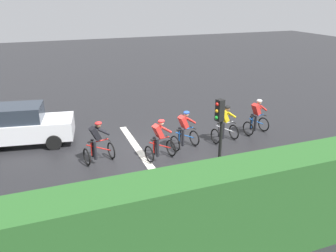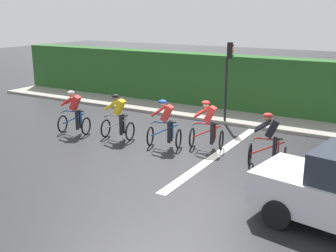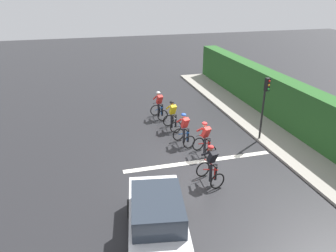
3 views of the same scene
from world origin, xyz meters
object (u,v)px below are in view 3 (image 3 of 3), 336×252
(cyclist_mid, at_px, (184,130))
(car_white, at_px, (157,219))
(cyclist_fourth, at_px, (205,140))
(traffic_light_near_crossing, at_px, (265,100))
(cyclist_lead, at_px, (159,106))
(cyclist_second, at_px, (172,116))
(cyclist_trailing, at_px, (211,166))

(cyclist_mid, height_order, car_white, car_white)
(cyclist_fourth, bearing_deg, traffic_light_near_crossing, 12.18)
(cyclist_lead, bearing_deg, cyclist_second, -80.70)
(cyclist_second, height_order, car_white, car_white)
(cyclist_second, xyz_separation_m, car_white, (-2.84, -8.30, 0.08))
(cyclist_fourth, bearing_deg, cyclist_trailing, -105.22)
(cyclist_fourth, distance_m, traffic_light_near_crossing, 3.71)
(cyclist_trailing, relative_size, car_white, 0.38)
(car_white, relative_size, traffic_light_near_crossing, 1.29)
(cyclist_lead, distance_m, traffic_light_near_crossing, 6.31)
(cyclist_mid, height_order, traffic_light_near_crossing, traffic_light_near_crossing)
(cyclist_trailing, xyz_separation_m, traffic_light_near_crossing, (3.98, 3.03, 1.43))
(cyclist_trailing, bearing_deg, traffic_light_near_crossing, 37.28)
(cyclist_lead, xyz_separation_m, cyclist_second, (0.30, -1.84, 0.00))
(car_white, distance_m, traffic_light_near_crossing, 9.04)
(cyclist_trailing, distance_m, car_white, 3.96)
(cyclist_second, height_order, cyclist_trailing, same)
(cyclist_lead, xyz_separation_m, cyclist_mid, (0.36, -3.80, 0.00))
(cyclist_second, height_order, cyclist_mid, same)
(cyclist_mid, relative_size, car_white, 0.38)
(cyclist_lead, distance_m, cyclist_fourth, 5.20)
(cyclist_lead, relative_size, cyclist_fourth, 1.00)
(cyclist_mid, relative_size, cyclist_fourth, 1.00)
(traffic_light_near_crossing, bearing_deg, cyclist_lead, 134.46)
(cyclist_fourth, height_order, cyclist_trailing, same)
(cyclist_lead, bearing_deg, cyclist_mid, -84.56)
(traffic_light_near_crossing, bearing_deg, cyclist_second, 147.55)
(cyclist_lead, height_order, car_white, car_white)
(cyclist_lead, relative_size, traffic_light_near_crossing, 0.50)
(cyclist_mid, relative_size, cyclist_trailing, 1.00)
(cyclist_trailing, bearing_deg, cyclist_mid, 89.50)
(car_white, bearing_deg, cyclist_fourth, 55.23)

